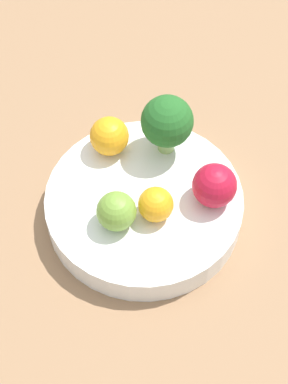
{
  "coord_description": "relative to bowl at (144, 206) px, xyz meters",
  "views": [
    {
      "loc": [
        -0.27,
        0.31,
        0.66
      ],
      "look_at": [
        0.0,
        0.0,
        0.07
      ],
      "focal_mm": 60.0,
      "sensor_mm": 36.0,
      "label": 1
    }
  ],
  "objects": [
    {
      "name": "table_surface",
      "position": [
        0.0,
        0.0,
        -0.03
      ],
      "size": [
        1.2,
        1.2,
        0.02
      ],
      "color": "#936D4C",
      "rests_on": "ground_plane"
    },
    {
      "name": "bowl",
      "position": [
        0.0,
        0.0,
        0.0
      ],
      "size": [
        0.23,
        0.23,
        0.04
      ],
      "color": "white",
      "rests_on": "table_surface"
    },
    {
      "name": "apple_green",
      "position": [
        0.0,
        0.05,
        0.04
      ],
      "size": [
        0.04,
        0.04,
        0.04
      ],
      "color": "olive",
      "rests_on": "bowl"
    },
    {
      "name": "ground_plane",
      "position": [
        0.0,
        0.0,
        -0.04
      ],
      "size": [
        6.0,
        6.0,
        0.0
      ],
      "primitive_type": "plane",
      "color": "gray"
    },
    {
      "name": "orange_back",
      "position": [
        -0.03,
        0.01,
        0.04
      ],
      "size": [
        0.04,
        0.04,
        0.04
      ],
      "color": "orange",
      "rests_on": "bowl"
    },
    {
      "name": "broccoli",
      "position": [
        0.03,
        -0.07,
        0.06
      ],
      "size": [
        0.06,
        0.06,
        0.08
      ],
      "color": "#8CB76B",
      "rests_on": "bowl"
    },
    {
      "name": "orange_front",
      "position": [
        0.08,
        -0.03,
        0.04
      ],
      "size": [
        0.05,
        0.05,
        0.05
      ],
      "color": "orange",
      "rests_on": "bowl"
    },
    {
      "name": "apple_red",
      "position": [
        -0.06,
        -0.05,
        0.04
      ],
      "size": [
        0.05,
        0.05,
        0.05
      ],
      "color": "#B7142D",
      "rests_on": "bowl"
    }
  ]
}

